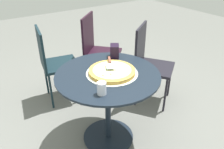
{
  "coord_description": "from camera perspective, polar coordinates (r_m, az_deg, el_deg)",
  "views": [
    {
      "loc": [
        -1.38,
        0.89,
        1.63
      ],
      "look_at": [
        -0.01,
        -0.03,
        0.7
      ],
      "focal_mm": 36.14,
      "sensor_mm": 36.0,
      "label": 1
    }
  ],
  "objects": [
    {
      "name": "patio_chair_near",
      "position": [
        2.64,
        -14.73,
        3.57
      ],
      "size": [
        0.46,
        0.46,
        0.9
      ],
      "color": "black",
      "rests_on": "ground"
    },
    {
      "name": "patio_table",
      "position": [
        1.98,
        -1.05,
        -4.56
      ],
      "size": [
        0.89,
        0.89,
        0.72
      ],
      "color": "black",
      "rests_on": "ground"
    },
    {
      "name": "ground_plane",
      "position": [
        2.32,
        -0.93,
        -15.47
      ],
      "size": [
        10.0,
        10.0,
        0.0
      ],
      "primitive_type": "plane",
      "color": "#62635E"
    },
    {
      "name": "patio_chair_corner",
      "position": [
        2.93,
        -3.87,
        7.03
      ],
      "size": [
        0.59,
        0.59,
        0.93
      ],
      "color": "black",
      "rests_on": "ground"
    },
    {
      "name": "napkin_dispenser",
      "position": [
        2.15,
        0.64,
        5.95
      ],
      "size": [
        0.14,
        0.13,
        0.12
      ],
      "primitive_type": "cube",
      "rotation": [
        0.0,
        0.0,
        2.55
      ],
      "color": "black",
      "rests_on": "patio_table"
    },
    {
      "name": "drinking_cup",
      "position": [
        1.6,
        -2.64,
        -3.49
      ],
      "size": [
        0.07,
        0.07,
        0.1
      ],
      "primitive_type": "cylinder",
      "color": "silver",
      "rests_on": "patio_table"
    },
    {
      "name": "pizza_server",
      "position": [
        1.93,
        -0.47,
        2.98
      ],
      "size": [
        0.21,
        0.14,
        0.02
      ],
      "color": "silver",
      "rests_on": "pizza_on_tray"
    },
    {
      "name": "pizza_on_tray",
      "position": [
        1.88,
        -0.0,
        0.78
      ],
      "size": [
        0.44,
        0.44,
        0.05
      ],
      "color": "silver",
      "rests_on": "patio_table"
    },
    {
      "name": "patio_chair_far",
      "position": [
        2.58,
        9.25,
        3.64
      ],
      "size": [
        0.55,
        0.55,
        0.92
      ],
      "color": "black",
      "rests_on": "ground"
    }
  ]
}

